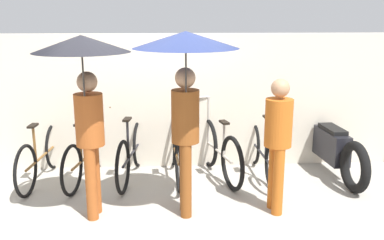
# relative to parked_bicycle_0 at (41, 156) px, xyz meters

# --- Properties ---
(ground_plane) EXTENTS (30.00, 30.00, 0.00)m
(ground_plane) POSITION_rel_parked_bicycle_0_xyz_m (1.59, -1.47, -0.37)
(ground_plane) COLOR #9E998E
(back_wall) EXTENTS (12.22, 0.12, 2.05)m
(back_wall) POSITION_rel_parked_bicycle_0_xyz_m (1.59, 0.53, 0.65)
(back_wall) COLOR beige
(back_wall) RESTS_ON ground
(parked_bicycle_0) EXTENTS (0.44, 1.78, 1.00)m
(parked_bicycle_0) POSITION_rel_parked_bicycle_0_xyz_m (0.00, 0.00, 0.00)
(parked_bicycle_0) COLOR black
(parked_bicycle_0) RESTS_ON ground
(parked_bicycle_1) EXTENTS (0.50, 1.73, 0.97)m
(parked_bicycle_1) POSITION_rel_parked_bicycle_0_xyz_m (0.64, -0.00, -0.01)
(parked_bicycle_1) COLOR black
(parked_bicycle_1) RESTS_ON ground
(parked_bicycle_2) EXTENTS (0.44, 1.78, 1.09)m
(parked_bicycle_2) POSITION_rel_parked_bicycle_0_xyz_m (1.27, 0.02, 0.01)
(parked_bicycle_2) COLOR black
(parked_bicycle_2) RESTS_ON ground
(parked_bicycle_3) EXTENTS (0.44, 1.84, 1.03)m
(parked_bicycle_3) POSITION_rel_parked_bicycle_0_xyz_m (1.90, 0.03, 0.03)
(parked_bicycle_3) COLOR black
(parked_bicycle_3) RESTS_ON ground
(parked_bicycle_4) EXTENTS (0.56, 1.71, 1.11)m
(parked_bicycle_4) POSITION_rel_parked_bicycle_0_xyz_m (2.54, -0.00, 0.02)
(parked_bicycle_4) COLOR black
(parked_bicycle_4) RESTS_ON ground
(parked_bicycle_5) EXTENTS (0.44, 1.74, 1.07)m
(parked_bicycle_5) POSITION_rel_parked_bicycle_0_xyz_m (3.17, 0.01, -0.02)
(parked_bicycle_5) COLOR black
(parked_bicycle_5) RESTS_ON ground
(pedestrian_leading) EXTENTS (1.03, 1.03, 2.11)m
(pedestrian_leading) POSITION_rel_parked_bicycle_0_xyz_m (0.91, -1.25, 1.30)
(pedestrian_leading) COLOR #9E4C1E
(pedestrian_leading) RESTS_ON ground
(pedestrian_center) EXTENTS (1.14, 1.14, 2.15)m
(pedestrian_center) POSITION_rel_parked_bicycle_0_xyz_m (2.00, -1.26, 1.37)
(pedestrian_center) COLOR brown
(pedestrian_center) RESTS_ON ground
(pedestrian_trailing) EXTENTS (0.32, 0.32, 1.62)m
(pedestrian_trailing) POSITION_rel_parked_bicycle_0_xyz_m (3.07, -1.16, 0.57)
(pedestrian_trailing) COLOR #B25619
(pedestrian_trailing) RESTS_ON ground
(motorcycle) EXTENTS (0.58, 2.13, 0.92)m
(motorcycle) POSITION_rel_parked_bicycle_0_xyz_m (4.22, 0.05, 0.02)
(motorcycle) COLOR black
(motorcycle) RESTS_ON ground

